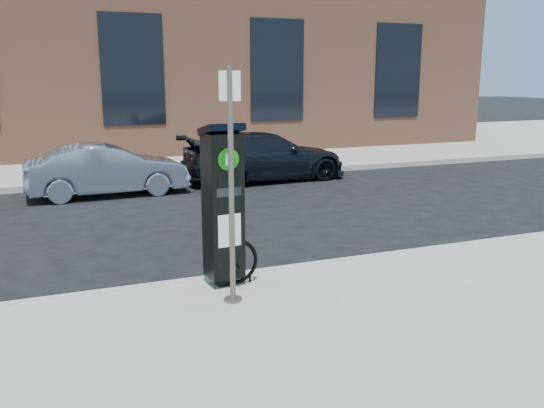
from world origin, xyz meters
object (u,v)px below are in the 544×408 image
bike_rack (235,262)px  car_silver (107,170)px  parking_kiosk (223,203)px  car_dark (265,156)px  sign_pole (231,189)px

bike_rack → car_silver: car_silver is taller
parking_kiosk → car_dark: parking_kiosk is taller
bike_rack → car_dark: (3.45, 7.80, 0.21)m
car_silver → parking_kiosk: bearing=-176.8°
bike_rack → sign_pole: bearing=-105.4°
car_silver → car_dark: car_dark is taller
bike_rack → car_dark: bearing=71.2°
sign_pole → car_dark: size_ratio=0.61×
parking_kiosk → car_silver: (-0.66, 7.22, -0.60)m
car_silver → bike_rack: bearing=-175.9°
parking_kiosk → car_dark: 8.56m
bike_rack → car_dark: 8.53m
sign_pole → bike_rack: bearing=92.6°
car_dark → sign_pole: bearing=152.8°
sign_pole → car_silver: 7.89m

